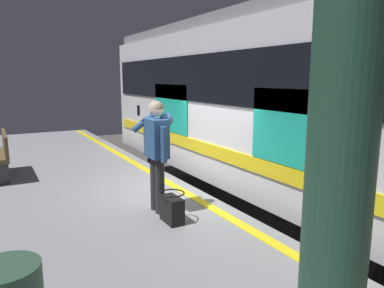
{
  "coord_description": "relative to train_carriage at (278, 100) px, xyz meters",
  "views": [
    {
      "loc": [
        -5.51,
        3.17,
        2.94
      ],
      "look_at": [
        -0.34,
        0.3,
        1.87
      ],
      "focal_mm": 34.26,
      "sensor_mm": 36.0,
      "label": 1
    }
  ],
  "objects": [
    {
      "name": "handbag",
      "position": [
        -1.18,
        2.9,
        -1.35
      ],
      "size": [
        0.4,
        0.36,
        0.43
      ],
      "color": "black",
      "rests_on": "platform"
    },
    {
      "name": "track_rail_near",
      "position": [
        0.0,
        0.71,
        -2.44
      ],
      "size": [
        22.63,
        0.08,
        0.16
      ],
      "primitive_type": "cube",
      "color": "slate",
      "rests_on": "ground"
    },
    {
      "name": "station_column",
      "position": [
        -4.12,
        3.23,
        0.53
      ],
      "size": [
        0.39,
        0.39,
        4.16
      ],
      "primitive_type": "cylinder",
      "color": "#1E3F2D",
      "rests_on": "platform"
    },
    {
      "name": "track_rail_far",
      "position": [
        0.0,
        -0.72,
        -2.44
      ],
      "size": [
        22.63,
        0.08,
        0.16
      ],
      "primitive_type": "cube",
      "color": "slate",
      "rests_on": "ground"
    },
    {
      "name": "passenger",
      "position": [
        -0.68,
        2.88,
        -0.57
      ],
      "size": [
        0.57,
        0.55,
        1.65
      ],
      "color": "#262628",
      "rests_on": "platform"
    },
    {
      "name": "train_carriage",
      "position": [
        0.0,
        0.0,
        0.0
      ],
      "size": [
        10.74,
        2.88,
        3.96
      ],
      "color": "silver",
      "rests_on": "ground"
    },
    {
      "name": "platform",
      "position": [
        0.0,
        4.33,
        -2.03
      ],
      "size": [
        17.41,
        5.02,
        0.97
      ],
      "primitive_type": "cube",
      "color": "gray",
      "rests_on": "ground"
    },
    {
      "name": "safety_line",
      "position": [
        0.0,
        2.11,
        -1.54
      ],
      "size": [
        17.06,
        0.16,
        0.01
      ],
      "primitive_type": "cube",
      "color": "yellow",
      "rests_on": "platform"
    },
    {
      "name": "ground_plane",
      "position": [
        0.0,
        1.81,
        -2.52
      ],
      "size": [
        26.12,
        26.12,
        0.0
      ],
      "primitive_type": "plane",
      "color": "#4C4742"
    }
  ]
}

